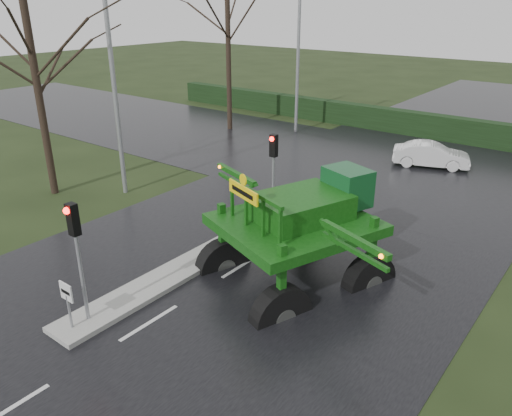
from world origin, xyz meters
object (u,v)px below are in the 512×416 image
Objects in this scene: traffic_signal_mid at (273,159)px; street_light_left_near at (116,56)px; crop_sprayer at (227,203)px; keep_left_sign at (67,298)px; street_light_left_far at (303,37)px; traffic_signal_near at (76,238)px; white_sedan at (429,167)px.

traffic_signal_mid is 0.35× the size of street_light_left_near.
crop_sprayer reaches higher than traffic_signal_mid.
traffic_signal_mid reaches higher than keep_left_sign.
keep_left_sign is 0.14× the size of street_light_left_near.
street_light_left_near is 14.00m from street_light_left_far.
street_light_left_far is at bearing 118.86° from traffic_signal_mid.
traffic_signal_near is 0.35× the size of street_light_left_far.
street_light_left_far is (-6.89, 21.01, 3.40)m from traffic_signal_near.
traffic_signal_near is 0.45× the size of crop_sprayer.
keep_left_sign is 0.38× the size of traffic_signal_mid.
keep_left_sign is at bearing -47.41° from street_light_left_near.
traffic_signal_near is 10.40m from street_light_left_near.
street_light_left_near is 1.27× the size of crop_sprayer.
white_sedan is (2.43, 19.18, -2.59)m from traffic_signal_near.
white_sedan is at bearing 52.53° from street_light_left_near.
white_sedan is at bearing 82.77° from traffic_signal_near.
crop_sprayer is at bearing -15.69° from street_light_left_near.
street_light_left_near and street_light_left_far have the same top height.
traffic_signal_near is 19.50m from white_sedan.
street_light_left_near is (-6.89, 7.50, 4.93)m from keep_left_sign.
keep_left_sign is 1.61m from traffic_signal_near.
traffic_signal_near is 0.35× the size of street_light_left_near.
crop_sprayer is at bearing 79.73° from traffic_signal_near.
street_light_left_near is 16.46m from white_sedan.
keep_left_sign is 19.85m from white_sedan.
crop_sprayer is (7.77, -16.18, -3.79)m from street_light_left_far.
street_light_left_near is at bearing -167.79° from traffic_signal_mid.
street_light_left_near reaches higher than traffic_signal_mid.
traffic_signal_mid is at bearing 90.00° from keep_left_sign.
traffic_signal_near is 0.92× the size of white_sedan.
traffic_signal_mid is at bearing -61.14° from street_light_left_far.
crop_sprayer is 14.60m from white_sedan.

